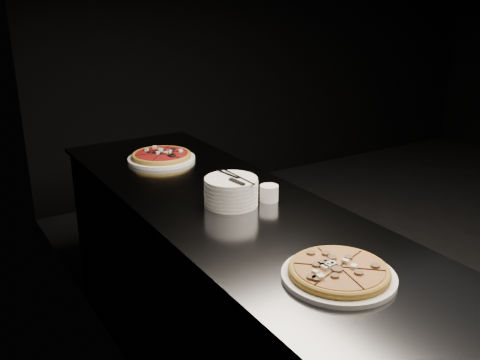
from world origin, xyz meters
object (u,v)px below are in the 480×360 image
pizza_mushroom (339,272)px  cutlery (235,178)px  plate_stack (231,191)px  ramekin (269,193)px  counter (232,299)px  pizza_tomato (162,156)px

pizza_mushroom → cutlery: cutlery is taller
plate_stack → cutlery: size_ratio=0.93×
plate_stack → cutlery: bearing=-62.4°
ramekin → counter: bearing=160.7°
pizza_tomato → plate_stack: size_ratio=1.69×
plate_stack → counter: bearing=54.9°
counter → cutlery: 0.58m
counter → ramekin: 0.52m
pizza_mushroom → pizza_tomato: same height
plate_stack → ramekin: 0.17m
counter → pizza_tomato: (0.00, 0.72, 0.48)m
pizza_tomato → ramekin: (0.15, -0.77, 0.01)m
counter → plate_stack: bearing=-125.1°
pizza_tomato → pizza_mushroom: bearing=-91.7°
pizza_tomato → plate_stack: (-0.01, -0.72, 0.04)m
pizza_mushroom → cutlery: size_ratio=1.68×
ramekin → pizza_mushroom: bearing=-106.4°
counter → plate_stack: 0.52m
counter → plate_stack: (-0.00, -0.00, 0.52)m
pizza_mushroom → counter: bearing=87.0°
plate_stack → ramekin: bearing=-18.0°
plate_stack → ramekin: plate_stack is taller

